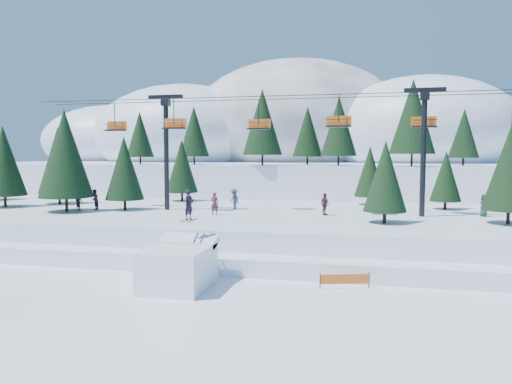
% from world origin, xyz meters
% --- Properties ---
extents(ground, '(160.00, 160.00, 0.00)m').
position_xyz_m(ground, '(0.00, 0.00, 0.00)').
color(ground, white).
rests_on(ground, ground).
extents(mid_shelf, '(70.00, 22.00, 2.50)m').
position_xyz_m(mid_shelf, '(0.00, 18.00, 1.25)').
color(mid_shelf, white).
rests_on(mid_shelf, ground).
extents(berm, '(70.00, 6.00, 1.10)m').
position_xyz_m(berm, '(0.00, 8.00, 0.55)').
color(berm, white).
rests_on(berm, ground).
extents(mountain_ridge, '(119.00, 60.90, 26.46)m').
position_xyz_m(mountain_ridge, '(-5.08, 73.33, 9.64)').
color(mountain_ridge, white).
rests_on(mountain_ridge, ground).
extents(jump_kicker, '(3.42, 4.66, 5.47)m').
position_xyz_m(jump_kicker, '(-1.60, 2.09, 1.28)').
color(jump_kicker, white).
rests_on(jump_kicker, ground).
extents(chairlift, '(46.00, 3.21, 10.28)m').
position_xyz_m(chairlift, '(2.21, 18.05, 9.32)').
color(chairlift, black).
rests_on(chairlift, mid_shelf).
extents(conifer_stand, '(64.51, 16.29, 10.31)m').
position_xyz_m(conifer_stand, '(2.45, 19.17, 7.01)').
color(conifer_stand, black).
rests_on(conifer_stand, mid_shelf).
extents(distant_skiers, '(35.08, 5.18, 1.86)m').
position_xyz_m(distant_skiers, '(-2.63, 17.64, 3.40)').
color(distant_skiers, '#372B48').
rests_on(distant_skiers, mid_shelf).
extents(banner_near, '(2.73, 0.90, 0.90)m').
position_xyz_m(banner_near, '(7.56, 3.93, 0.54)').
color(banner_near, black).
rests_on(banner_near, ground).
extents(banner_far, '(2.80, 0.63, 0.90)m').
position_xyz_m(banner_far, '(8.21, 5.76, 0.54)').
color(banner_far, black).
rests_on(banner_far, ground).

